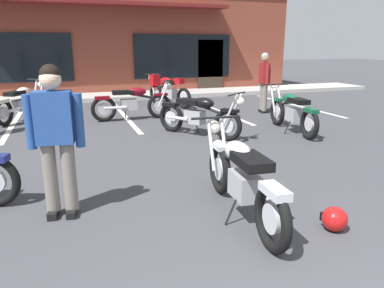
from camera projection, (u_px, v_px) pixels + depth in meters
name	position (u px, v px, depth m)	size (l,w,h in m)	color
ground_plane	(178.00, 175.00, 5.38)	(80.00, 80.00, 0.00)	#3D3D42
sidewalk_kerb	(109.00, 96.00, 13.31)	(22.00, 1.80, 0.14)	#A8A59E
brick_storefront_building	(96.00, 41.00, 16.20)	(15.59, 6.95, 4.10)	brown
painted_stall_lines	(124.00, 115.00, 10.04)	(11.15, 4.80, 0.01)	silver
motorcycle_foreground_classic	(241.00, 177.00, 3.98)	(0.66, 2.11, 0.98)	black
motorcycle_red_sportbike	(199.00, 115.00, 7.59)	(1.44, 1.81, 0.98)	black
motorcycle_black_cruiser	(292.00, 111.00, 8.01)	(0.68, 2.11, 0.98)	black
motorcycle_silver_naked	(22.00, 102.00, 9.26)	(1.24, 1.93, 0.98)	black
motorcycle_green_cafe_racer	(167.00, 89.00, 11.54)	(1.09, 2.00, 0.98)	black
motorcycle_orange_scrambler	(133.00, 102.00, 9.31)	(2.11, 0.66, 0.98)	black
person_in_shorts_foreground	(264.00, 79.00, 10.21)	(0.33, 0.61, 1.68)	black
person_by_back_row	(56.00, 133.00, 3.88)	(0.61, 0.32, 1.68)	black
helmet_on_pavement	(334.00, 219.00, 3.74)	(0.26, 0.26, 0.26)	#B71414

